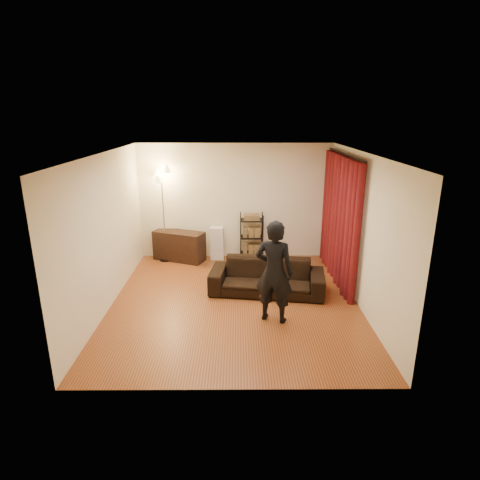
{
  "coord_description": "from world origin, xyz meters",
  "views": [
    {
      "loc": [
        0.05,
        -6.76,
        3.34
      ],
      "look_at": [
        0.1,
        0.3,
        1.1
      ],
      "focal_mm": 30.0,
      "sensor_mm": 36.0,
      "label": 1
    }
  ],
  "objects_px": {
    "sofa": "(267,277)",
    "person": "(274,272)",
    "media_cabinet": "(179,246)",
    "floor_lamp": "(164,215)",
    "storage_boxes": "(217,243)",
    "wire_shelf": "(252,237)"
  },
  "relations": [
    {
      "from": "media_cabinet",
      "to": "sofa",
      "type": "bearing_deg",
      "value": -21.44
    },
    {
      "from": "storage_boxes",
      "to": "floor_lamp",
      "type": "height_order",
      "value": "floor_lamp"
    },
    {
      "from": "sofa",
      "to": "storage_boxes",
      "type": "relative_size",
      "value": 2.77
    },
    {
      "from": "sofa",
      "to": "storage_boxes",
      "type": "bearing_deg",
      "value": 127.07
    },
    {
      "from": "sofa",
      "to": "wire_shelf",
      "type": "bearing_deg",
      "value": 105.29
    },
    {
      "from": "storage_boxes",
      "to": "wire_shelf",
      "type": "bearing_deg",
      "value": -3.71
    },
    {
      "from": "person",
      "to": "floor_lamp",
      "type": "bearing_deg",
      "value": -32.2
    },
    {
      "from": "storage_boxes",
      "to": "person",
      "type": "bearing_deg",
      "value": -70.04
    },
    {
      "from": "sofa",
      "to": "media_cabinet",
      "type": "relative_size",
      "value": 1.82
    },
    {
      "from": "sofa",
      "to": "person",
      "type": "height_order",
      "value": "person"
    },
    {
      "from": "wire_shelf",
      "to": "floor_lamp",
      "type": "bearing_deg",
      "value": -160.57
    },
    {
      "from": "storage_boxes",
      "to": "floor_lamp",
      "type": "relative_size",
      "value": 0.36
    },
    {
      "from": "wire_shelf",
      "to": "floor_lamp",
      "type": "xyz_separation_m",
      "value": [
        -2.04,
        -0.01,
        0.53
      ]
    },
    {
      "from": "person",
      "to": "wire_shelf",
      "type": "bearing_deg",
      "value": -65.28
    },
    {
      "from": "sofa",
      "to": "storage_boxes",
      "type": "height_order",
      "value": "storage_boxes"
    },
    {
      "from": "media_cabinet",
      "to": "floor_lamp",
      "type": "distance_m",
      "value": 0.81
    },
    {
      "from": "person",
      "to": "media_cabinet",
      "type": "relative_size",
      "value": 1.45
    },
    {
      "from": "person",
      "to": "storage_boxes",
      "type": "xyz_separation_m",
      "value": [
        -1.08,
        2.98,
        -0.48
      ]
    },
    {
      "from": "sofa",
      "to": "media_cabinet",
      "type": "xyz_separation_m",
      "value": [
        -1.94,
        1.83,
        0.03
      ]
    },
    {
      "from": "wire_shelf",
      "to": "person",
      "type": "bearing_deg",
      "value": -65.75
    },
    {
      "from": "person",
      "to": "media_cabinet",
      "type": "xyz_separation_m",
      "value": [
        -1.97,
        2.92,
        -0.52
      ]
    },
    {
      "from": "floor_lamp",
      "to": "wire_shelf",
      "type": "bearing_deg",
      "value": 0.37
    }
  ]
}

